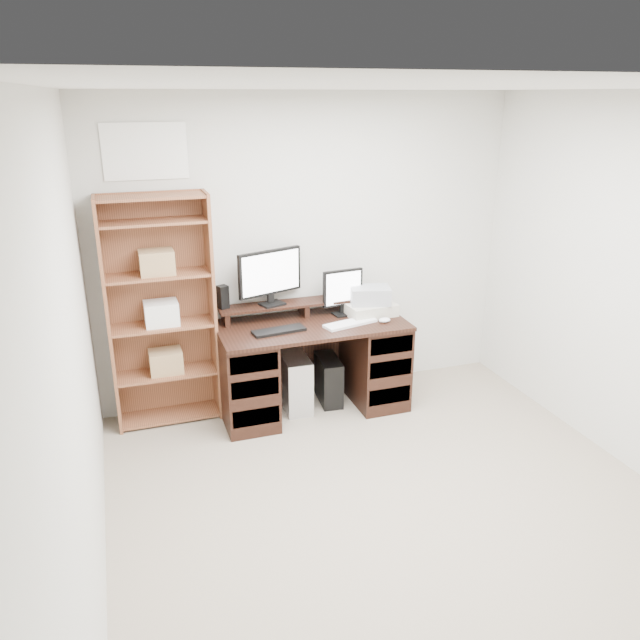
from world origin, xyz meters
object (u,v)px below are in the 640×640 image
tower_silver (295,381)px  desk (312,365)px  monitor_small (343,290)px  bookshelf (161,310)px  monitor_wide (270,274)px  tower_black (329,380)px  printer (370,309)px

tower_silver → desk: bearing=-25.5°
tower_silver → monitor_small: bearing=9.7°
bookshelf → monitor_wide: bearing=0.2°
monitor_small → tower_black: bearing=-166.0°
tower_black → desk: bearing=-151.6°
tower_black → printer: bearing=1.1°
monitor_small → tower_black: monitor_small is taller
tower_black → tower_silver: bearing=-173.7°
monitor_wide → tower_silver: (0.15, -0.15, -0.89)m
monitor_wide → bookshelf: size_ratio=0.30×
desk → bookshelf: size_ratio=0.83×
desk → monitor_small: (0.31, 0.12, 0.57)m
printer → tower_black: printer is taller
tower_black → bookshelf: size_ratio=0.22×
desk → monitor_small: size_ratio=3.95×
monitor_wide → bookshelf: bookshelf is taller
monitor_small → printer: bearing=-25.5°
monitor_wide → tower_black: (0.45, -0.14, -0.93)m
monitor_small → tower_black: 0.78m
desk → tower_silver: bearing=151.9°
desk → printer: bearing=5.2°
tower_silver → monitor_wide: bearing=137.6°
desk → printer: printer is taller
desk → tower_black: desk is taller
printer → tower_silver: bearing=173.6°
monitor_wide → tower_silver: monitor_wide is taller
bookshelf → desk: bearing=-10.6°
printer → bookshelf: (-1.66, 0.17, 0.12)m
monitor_wide → printer: monitor_wide is taller
desk → monitor_small: monitor_small is taller
tower_black → bookshelf: 1.50m
monitor_small → printer: 0.27m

